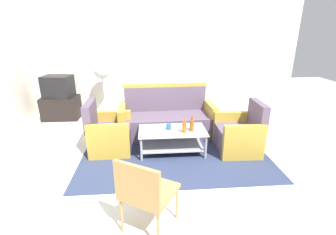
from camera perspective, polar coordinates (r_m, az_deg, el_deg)
The scene contains 14 objects.
ground_plane at distance 3.61m, azimuth 2.91°, elevation -13.07°, with size 14.00×14.00×0.00m, color silver.
wall_back at distance 6.10m, azimuth -0.70°, elevation 14.62°, with size 6.52×0.12×2.80m.
rug at distance 4.22m, azimuth 1.41°, elevation -7.74°, with size 3.03×2.19×0.01m, color #2D3856.
couch at distance 4.73m, azimuth -0.28°, elevation -0.51°, with size 1.82×0.80×0.96m.
armchair_left at distance 4.27m, azimuth -13.67°, elevation -3.81°, with size 0.71×0.77×0.85m.
armchair_right at distance 4.30m, azimuth 16.34°, elevation -3.92°, with size 0.72×0.78×0.85m.
coffee_table at distance 4.06m, azimuth 1.00°, elevation -4.73°, with size 1.10×0.60×0.40m.
bottle_orange at distance 3.88m, azimuth 3.83°, elevation -2.27°, with size 0.07×0.07×0.24m.
bottle_brown at distance 3.95m, azimuth 5.57°, elevation -1.82°, with size 0.07×0.07×0.26m.
cup at distance 4.01m, azimuth 0.18°, elevation -2.13°, with size 0.08×0.08×0.10m, color #2659A5.
tv_stand at distance 6.15m, azimuth -23.66°, elevation 2.11°, with size 0.80×0.50×0.52m, color black.
television at distance 6.03m, azimuth -24.30°, elevation 6.64°, with size 0.66×0.53×0.48m.
pedestal_fan at distance 5.77m, azimuth -15.11°, elevation 9.76°, with size 0.36×0.36×1.27m.
wicker_chair at distance 2.48m, azimuth -5.48°, elevation -16.59°, with size 0.66×0.66×0.84m.
Camera 1 is at (-0.43, -3.00, 1.97)m, focal length 26.09 mm.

